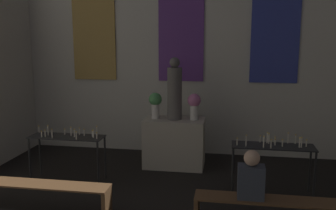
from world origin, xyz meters
TOP-DOWN VIEW (x-y plane):
  - wall_back at (0.00, 11.43)m, footprint 7.32×0.16m
  - altar at (0.00, 10.43)m, footprint 1.20×0.70m
  - statue at (0.00, 10.43)m, footprint 0.29×0.29m
  - flower_vase_left at (-0.39, 10.43)m, footprint 0.26×0.26m
  - flower_vase_right at (0.39, 10.43)m, footprint 0.26×0.26m
  - candle_rack_left at (-1.81, 9.34)m, footprint 1.35×0.44m
  - candle_rack_right at (1.81, 9.34)m, footprint 1.35×0.44m
  - pew_back_left at (-1.72, 8.12)m, footprint 2.18×0.36m
  - pew_back_right at (1.72, 8.12)m, footprint 2.18×0.36m
  - person_seated at (1.40, 8.12)m, footprint 0.36×0.24m

SIDE VIEW (x-z plane):
  - pew_back_left at x=-1.72m, z-range 0.11..0.54m
  - pew_back_right at x=1.72m, z-range 0.11..0.54m
  - altar at x=0.00m, z-range 0.00..0.98m
  - candle_rack_left at x=-1.81m, z-range 0.21..1.25m
  - candle_rack_right at x=1.81m, z-range 0.21..1.25m
  - person_seated at x=1.40m, z-range 0.39..1.07m
  - flower_vase_left at x=-0.39m, z-range 1.04..1.57m
  - flower_vase_right at x=0.39m, z-range 1.04..1.57m
  - statue at x=0.00m, z-range 0.94..2.17m
  - wall_back at x=0.00m, z-range 0.03..5.17m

